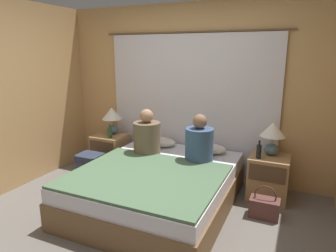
{
  "coord_description": "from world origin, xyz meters",
  "views": [
    {
      "loc": [
        1.49,
        -2.36,
        1.83
      ],
      "look_at": [
        0.0,
        0.94,
        0.93
      ],
      "focal_mm": 32.0,
      "sensor_mm": 36.0,
      "label": 1
    }
  ],
  "objects_px": {
    "lamp_right": "(273,134)",
    "nightstand_left": "(111,152)",
    "pillow_left": "(159,142)",
    "beer_bottle_on_right_stand": "(259,151)",
    "backpack_on_floor": "(91,166)",
    "handbag_on_floor": "(264,207)",
    "lamp_left": "(112,117)",
    "bed": "(158,187)",
    "nightstand_right": "(268,177)",
    "pillow_right": "(208,148)",
    "person_right_in_bed": "(199,143)",
    "beer_bottle_on_left_stand": "(110,133)",
    "person_left_in_bed": "(147,136)"
  },
  "relations": [
    {
      "from": "lamp_right",
      "to": "person_right_in_bed",
      "type": "relative_size",
      "value": 0.7
    },
    {
      "from": "nightstand_left",
      "to": "person_left_in_bed",
      "type": "distance_m",
      "value": 0.99
    },
    {
      "from": "nightstand_left",
      "to": "person_left_in_bed",
      "type": "bearing_deg",
      "value": -20.54
    },
    {
      "from": "bed",
      "to": "nightstand_right",
      "type": "height_order",
      "value": "nightstand_right"
    },
    {
      "from": "lamp_right",
      "to": "beer_bottle_on_right_stand",
      "type": "xyz_separation_m",
      "value": [
        -0.13,
        -0.19,
        -0.19
      ]
    },
    {
      "from": "beer_bottle_on_right_stand",
      "to": "backpack_on_floor",
      "type": "height_order",
      "value": "beer_bottle_on_right_stand"
    },
    {
      "from": "lamp_right",
      "to": "pillow_left",
      "type": "relative_size",
      "value": 0.83
    },
    {
      "from": "handbag_on_floor",
      "to": "pillow_right",
      "type": "bearing_deg",
      "value": 146.73
    },
    {
      "from": "lamp_left",
      "to": "beer_bottle_on_left_stand",
      "type": "height_order",
      "value": "lamp_left"
    },
    {
      "from": "bed",
      "to": "pillow_right",
      "type": "relative_size",
      "value": 3.94
    },
    {
      "from": "nightstand_left",
      "to": "nightstand_right",
      "type": "distance_m",
      "value": 2.4
    },
    {
      "from": "lamp_right",
      "to": "pillow_right",
      "type": "bearing_deg",
      "value": -179.35
    },
    {
      "from": "pillow_right",
      "to": "backpack_on_floor",
      "type": "distance_m",
      "value": 1.69
    },
    {
      "from": "lamp_right",
      "to": "nightstand_left",
      "type": "bearing_deg",
      "value": -178.18
    },
    {
      "from": "beer_bottle_on_right_stand",
      "to": "backpack_on_floor",
      "type": "bearing_deg",
      "value": -169.49
    },
    {
      "from": "nightstand_right",
      "to": "person_left_in_bed",
      "type": "xyz_separation_m",
      "value": [
        -1.57,
        -0.31,
        0.44
      ]
    },
    {
      "from": "nightstand_left",
      "to": "beer_bottle_on_left_stand",
      "type": "distance_m",
      "value": 0.39
    },
    {
      "from": "person_right_in_bed",
      "to": "handbag_on_floor",
      "type": "height_order",
      "value": "person_right_in_bed"
    },
    {
      "from": "lamp_left",
      "to": "person_left_in_bed",
      "type": "bearing_deg",
      "value": -25.02
    },
    {
      "from": "lamp_right",
      "to": "lamp_left",
      "type": "bearing_deg",
      "value": 180.0
    },
    {
      "from": "pillow_right",
      "to": "backpack_on_floor",
      "type": "xyz_separation_m",
      "value": [
        -1.55,
        -0.6,
        -0.3
      ]
    },
    {
      "from": "lamp_left",
      "to": "bed",
      "type": "bearing_deg",
      "value": -34.29
    },
    {
      "from": "nightstand_right",
      "to": "backpack_on_floor",
      "type": "relative_size",
      "value": 1.33
    },
    {
      "from": "pillow_left",
      "to": "beer_bottle_on_right_stand",
      "type": "bearing_deg",
      "value": -7.18
    },
    {
      "from": "nightstand_right",
      "to": "person_right_in_bed",
      "type": "height_order",
      "value": "person_right_in_bed"
    },
    {
      "from": "bed",
      "to": "nightstand_left",
      "type": "relative_size",
      "value": 3.61
    },
    {
      "from": "bed",
      "to": "pillow_left",
      "type": "height_order",
      "value": "pillow_left"
    },
    {
      "from": "lamp_right",
      "to": "beer_bottle_on_right_stand",
      "type": "height_order",
      "value": "lamp_right"
    },
    {
      "from": "nightstand_right",
      "to": "backpack_on_floor",
      "type": "height_order",
      "value": "nightstand_right"
    },
    {
      "from": "bed",
      "to": "beer_bottle_on_left_stand",
      "type": "bearing_deg",
      "value": 150.58
    },
    {
      "from": "bed",
      "to": "lamp_left",
      "type": "distance_m",
      "value": 1.57
    },
    {
      "from": "lamp_right",
      "to": "backpack_on_floor",
      "type": "distance_m",
      "value": 2.52
    },
    {
      "from": "lamp_left",
      "to": "beer_bottle_on_right_stand",
      "type": "relative_size",
      "value": 1.88
    },
    {
      "from": "lamp_right",
      "to": "handbag_on_floor",
      "type": "height_order",
      "value": "lamp_right"
    },
    {
      "from": "handbag_on_floor",
      "to": "lamp_left",
      "type": "bearing_deg",
      "value": 166.83
    },
    {
      "from": "lamp_left",
      "to": "beer_bottle_on_right_stand",
      "type": "distance_m",
      "value": 2.29
    },
    {
      "from": "beer_bottle_on_left_stand",
      "to": "bed",
      "type": "bearing_deg",
      "value": -29.42
    },
    {
      "from": "pillow_left",
      "to": "handbag_on_floor",
      "type": "xyz_separation_m",
      "value": [
        1.6,
        -0.56,
        -0.42
      ]
    },
    {
      "from": "beer_bottle_on_right_stand",
      "to": "nightstand_right",
      "type": "bearing_deg",
      "value": 42.43
    },
    {
      "from": "beer_bottle_on_right_stand",
      "to": "lamp_right",
      "type": "bearing_deg",
      "value": 56.6
    },
    {
      "from": "nightstand_left",
      "to": "beer_bottle_on_right_stand",
      "type": "xyz_separation_m",
      "value": [
        2.27,
        -0.12,
        0.37
      ]
    },
    {
      "from": "backpack_on_floor",
      "to": "pillow_left",
      "type": "bearing_deg",
      "value": 36.82
    },
    {
      "from": "bed",
      "to": "person_right_in_bed",
      "type": "distance_m",
      "value": 0.75
    },
    {
      "from": "pillow_left",
      "to": "nightstand_right",
      "type": "bearing_deg",
      "value": -2.43
    },
    {
      "from": "bed",
      "to": "lamp_left",
      "type": "xyz_separation_m",
      "value": [
        -1.2,
        0.82,
        0.6
      ]
    },
    {
      "from": "nightstand_left",
      "to": "beer_bottle_on_left_stand",
      "type": "relative_size",
      "value": 2.73
    },
    {
      "from": "lamp_left",
      "to": "person_left_in_bed",
      "type": "distance_m",
      "value": 0.92
    },
    {
      "from": "nightstand_right",
      "to": "pillow_right",
      "type": "xyz_separation_m",
      "value": [
        -0.83,
        0.07,
        0.26
      ]
    },
    {
      "from": "lamp_left",
      "to": "pillow_right",
      "type": "height_order",
      "value": "lamp_left"
    },
    {
      "from": "beer_bottle_on_right_stand",
      "to": "handbag_on_floor",
      "type": "relative_size",
      "value": 0.59
    }
  ]
}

